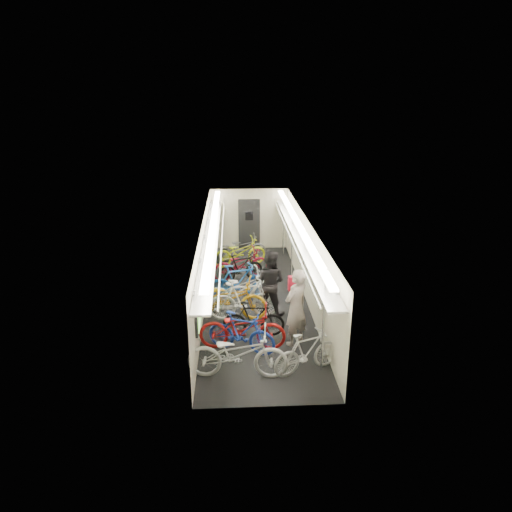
{
  "coord_description": "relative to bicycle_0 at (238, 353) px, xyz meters",
  "views": [
    {
      "loc": [
        -0.66,
        -12.43,
        5.71
      ],
      "look_at": [
        0.04,
        0.68,
        1.15
      ],
      "focal_mm": 32.0,
      "sensor_mm": 36.0,
      "label": 1
    }
  ],
  "objects": [
    {
      "name": "bicycle_4",
      "position": [
        -0.23,
        2.84,
        0.01
      ],
      "size": [
        2.29,
        1.2,
        1.15
      ],
      "primitive_type": "imported",
      "rotation": [
        0.0,
        0.0,
        1.36
      ],
      "color": "orange",
      "rests_on": "ground"
    },
    {
      "name": "passenger_near",
      "position": [
        1.42,
        1.34,
        0.4
      ],
      "size": [
        0.84,
        0.82,
        1.94
      ],
      "primitive_type": "imported",
      "rotation": [
        0.0,
        0.0,
        3.88
      ],
      "color": "gray",
      "rests_on": "ground"
    },
    {
      "name": "bicycle_1",
      "position": [
        0.1,
        1.03,
        -0.06
      ],
      "size": [
        1.74,
        1.1,
        1.01
      ],
      "primitive_type": "imported",
      "rotation": [
        0.0,
        0.0,
        1.16
      ],
      "color": "navy",
      "rests_on": "ground"
    },
    {
      "name": "bicycle_6",
      "position": [
        0.13,
        3.46,
        -0.0
      ],
      "size": [
        2.27,
        1.38,
        1.13
      ],
      "primitive_type": "imported",
      "rotation": [
        0.0,
        0.0,
        1.89
      ],
      "color": "#B1B0B4",
      "rests_on": "ground"
    },
    {
      "name": "bicycle_7",
      "position": [
        0.07,
        4.05,
        -0.01
      ],
      "size": [
        1.91,
        0.94,
        1.11
      ],
      "primitive_type": "imported",
      "rotation": [
        0.0,
        0.0,
        1.81
      ],
      "color": "#1C55A9",
      "rests_on": "ground"
    },
    {
      "name": "bicycle_5",
      "position": [
        0.21,
        2.75,
        0.01
      ],
      "size": [
        1.98,
        0.78,
        1.16
      ],
      "primitive_type": "imported",
      "rotation": [
        0.0,
        0.0,
        1.7
      ],
      "color": "silver",
      "rests_on": "ground"
    },
    {
      "name": "bicycle_2",
      "position": [
        0.13,
        1.17,
        -0.02
      ],
      "size": [
        2.13,
        0.91,
        1.09
      ],
      "primitive_type": "imported",
      "rotation": [
        0.0,
        0.0,
        1.48
      ],
      "color": "maroon",
      "rests_on": "ground"
    },
    {
      "name": "train_car_shell",
      "position": [
        0.23,
        4.66,
        1.09
      ],
      "size": [
        10.0,
        10.0,
        10.0
      ],
      "color": "black",
      "rests_on": "ground"
    },
    {
      "name": "passenger_mid",
      "position": [
        0.92,
        3.03,
        0.36
      ],
      "size": [
        1.1,
        1.0,
        1.85
      ],
      "primitive_type": "imported",
      "rotation": [
        0.0,
        0.0,
        2.73
      ],
      "color": "black",
      "rests_on": "ground"
    },
    {
      "name": "bicycle_0",
      "position": [
        0.0,
        0.0,
        0.0
      ],
      "size": [
        2.22,
        0.94,
        1.13
      ],
      "primitive_type": "imported",
      "rotation": [
        0.0,
        0.0,
        1.48
      ],
      "color": "#B5B4B9",
      "rests_on": "ground"
    },
    {
      "name": "bicycle_11",
      "position": [
        1.51,
        0.12,
        -0.08
      ],
      "size": [
        1.67,
        1.02,
        0.97
      ],
      "primitive_type": "imported",
      "rotation": [
        0.0,
        0.0,
        1.95
      ],
      "color": "#BBBBBD",
      "rests_on": "ground"
    },
    {
      "name": "bicycle_3",
      "position": [
        0.43,
        1.79,
        -0.1
      ],
      "size": [
        1.6,
        0.57,
        0.94
      ],
      "primitive_type": "imported",
      "rotation": [
        0.0,
        0.0,
        1.49
      ],
      "color": "black",
      "rests_on": "ground"
    },
    {
      "name": "bicycle_10",
      "position": [
        0.17,
        6.92,
        -0.06
      ],
      "size": [
        2.05,
        1.19,
        1.02
      ],
      "primitive_type": "imported",
      "rotation": [
        0.0,
        0.0,
        1.85
      ],
      "color": "#B3BB11",
      "rests_on": "ground"
    },
    {
      "name": "bicycle_12",
      "position": [
        0.27,
        7.54,
        -0.09
      ],
      "size": [
        1.88,
        0.81,
        0.96
      ],
      "primitive_type": "imported",
      "rotation": [
        0.0,
        0.0,
        1.67
      ],
      "color": "slate",
      "rests_on": "ground"
    },
    {
      "name": "bicycle_9",
      "position": [
        0.18,
        5.43,
        -0.09
      ],
      "size": [
        1.63,
        1.02,
        0.95
      ],
      "primitive_type": "imported",
      "rotation": [
        0.0,
        0.0,
        1.96
      ],
      "color": "black",
      "rests_on": "ground"
    },
    {
      "name": "bicycle_8",
      "position": [
        0.19,
        5.68,
        -0.05
      ],
      "size": [
        2.08,
        1.33,
        1.03
      ],
      "primitive_type": "imported",
      "rotation": [
        0.0,
        0.0,
        1.93
      ],
      "color": "maroon",
      "rests_on": "ground"
    },
    {
      "name": "backpack",
      "position": [
        1.45,
        2.1,
        0.71
      ],
      "size": [
        0.26,
        0.15,
        0.38
      ],
      "primitive_type": "cube",
      "rotation": [
        0.0,
        0.0,
        0.03
      ],
      "color": "#A31023",
      "rests_on": "passenger_near"
    }
  ]
}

